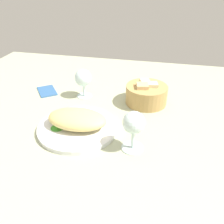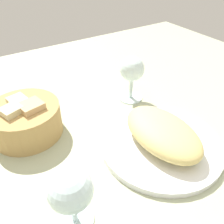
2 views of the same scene
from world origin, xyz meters
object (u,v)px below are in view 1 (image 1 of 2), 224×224
bread_basket (146,94)px  folded_napkin (47,91)px  plate (78,127)px  wine_glass_far (83,79)px  wine_glass_near (134,125)px

bread_basket → folded_napkin: 43.57cm
bread_basket → folded_napkin: (-43.41, 0.73, -3.58)cm
plate → bread_basket: bread_basket is taller
bread_basket → wine_glass_far: 26.26cm
bread_basket → wine_glass_near: size_ratio=1.29×
bread_basket → wine_glass_near: wine_glass_near is taller
wine_glass_near → folded_napkin: wine_glass_near is taller
plate → wine_glass_near: 21.62cm
wine_glass_far → folded_napkin: (-17.43, 0.64, -7.43)cm
bread_basket → wine_glass_far: size_ratio=1.37×
wine_glass_near → plate: bearing=163.2°
wine_glass_near → folded_napkin: size_ratio=1.15×
bread_basket → wine_glass_near: bearing=-92.0°
wine_glass_far → bread_basket: bearing=-0.2°
plate → bread_basket: size_ratio=1.65×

